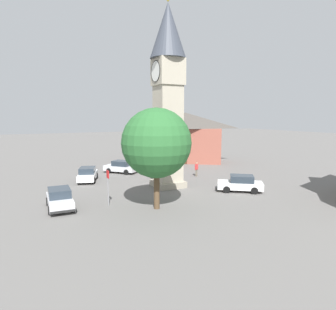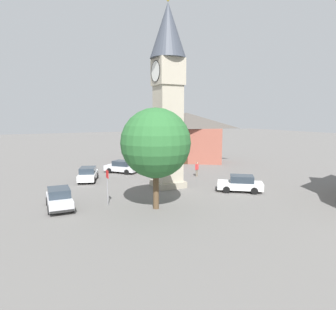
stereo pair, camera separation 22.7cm
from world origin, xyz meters
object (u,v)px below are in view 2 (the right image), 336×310
pedestrian (197,168)px  building_shop_left (186,137)px  road_sign (107,182)px  car_silver_kerb (88,174)px  car_red_corner (122,167)px  car_blue_kerb (59,198)px  tree (156,143)px  car_white_side (240,184)px  clock_tower (168,81)px

pedestrian → building_shop_left: building_shop_left is taller
road_sign → car_silver_kerb: bearing=177.7°
car_silver_kerb → car_red_corner: 5.47m
car_blue_kerb → building_shop_left: (-15.97, 20.22, 3.05)m
car_blue_kerb → pedestrian: pedestrian is taller
pedestrian → tree: 13.37m
car_blue_kerb → car_white_side: same height
clock_tower → building_shop_left: clock_tower is taller
car_silver_kerb → pedestrian: 12.25m
pedestrian → building_shop_left: (-10.44, 4.49, 2.80)m
car_silver_kerb → tree: 13.01m
road_sign → tree: bearing=51.7°
car_silver_kerb → car_blue_kerb: bearing=-24.2°
car_white_side → pedestrian: pedestrian is taller
road_sign → car_red_corner: bearing=157.9°
car_white_side → road_sign: 12.29m
building_shop_left → car_red_corner: bearing=-69.0°
road_sign → car_white_side: bearing=84.1°
car_white_side → building_shop_left: building_shop_left is taller
car_red_corner → pedestrian: pedestrian is taller
clock_tower → car_red_corner: clock_tower is taller
car_white_side → pedestrian: size_ratio=2.55×
clock_tower → pedestrian: 11.05m
clock_tower → car_silver_kerb: bearing=-132.3°
pedestrian → road_sign: (6.47, -12.22, 0.89)m
car_blue_kerb → car_silver_kerb: 9.46m
car_red_corner → road_sign: 13.46m
car_white_side → car_blue_kerb: bearing=-98.0°
building_shop_left → road_sign: (16.91, -16.71, -1.91)m
car_blue_kerb → building_shop_left: size_ratio=0.34×
pedestrian → car_red_corner: bearing=-129.7°
pedestrian → tree: bearing=-45.8°
clock_tower → tree: bearing=-33.6°
car_red_corner → building_shop_left: size_ratio=0.34×
car_blue_kerb → car_white_side: size_ratio=0.97×
car_red_corner → road_sign: size_ratio=1.51×
car_silver_kerb → building_shop_left: bearing=114.2°
clock_tower → car_blue_kerb: clock_tower is taller
car_blue_kerb → pedestrian: bearing=109.4°
tree → building_shop_left: tree is taller
clock_tower → road_sign: bearing=-63.4°
clock_tower → car_white_side: 11.85m
car_blue_kerb → tree: tree is taller
clock_tower → building_shop_left: size_ratio=1.42×
clock_tower → pedestrian: bearing=119.6°
clock_tower → car_red_corner: (-8.91, -1.99, -9.55)m
car_silver_kerb → road_sign: (9.57, -0.38, 1.14)m
car_white_side → building_shop_left: 18.97m
clock_tower → car_white_side: clock_tower is taller
clock_tower → car_silver_kerb: clock_tower is taller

